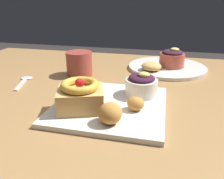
% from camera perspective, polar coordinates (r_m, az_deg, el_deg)
% --- Properties ---
extents(dining_table, '(1.28, 1.00, 0.73)m').
position_cam_1_polar(dining_table, '(0.67, -5.16, -8.71)').
color(dining_table, olive).
rests_on(dining_table, ground_plane).
extents(front_plate, '(0.27, 0.27, 0.01)m').
position_cam_1_polar(front_plate, '(0.55, -0.48, -4.04)').
color(front_plate, silver).
rests_on(front_plate, dining_table).
extents(cake_slice, '(0.12, 0.12, 0.07)m').
position_cam_1_polar(cake_slice, '(0.51, -8.09, -1.53)').
color(cake_slice, tan).
rests_on(cake_slice, front_plate).
extents(berry_ramekin, '(0.08, 0.08, 0.07)m').
position_cam_1_polar(berry_ramekin, '(0.59, 7.52, 1.20)').
color(berry_ramekin, silver).
rests_on(berry_ramekin, front_plate).
extents(fritter_front, '(0.04, 0.04, 0.03)m').
position_cam_1_polar(fritter_front, '(0.51, 6.06, -3.61)').
color(fritter_front, '#BC7F38').
rests_on(fritter_front, front_plate).
extents(fritter_middle, '(0.05, 0.05, 0.05)m').
position_cam_1_polar(fritter_middle, '(0.45, -0.48, -6.07)').
color(fritter_middle, '#BC7F38').
rests_on(fritter_middle, front_plate).
extents(back_plate, '(0.29, 0.29, 0.01)m').
position_cam_1_polar(back_plate, '(0.88, 13.84, 5.56)').
color(back_plate, silver).
rests_on(back_plate, dining_table).
extents(back_ramekin, '(0.09, 0.09, 0.07)m').
position_cam_1_polar(back_ramekin, '(0.86, 15.08, 7.74)').
color(back_ramekin, '#B24C3D').
rests_on(back_ramekin, back_plate).
extents(back_pastry, '(0.07, 0.07, 0.03)m').
position_cam_1_polar(back_pastry, '(0.80, 10.05, 5.88)').
color(back_pastry, tan).
rests_on(back_pastry, back_plate).
extents(spoon, '(0.06, 0.12, 0.00)m').
position_cam_1_polar(spoon, '(0.78, -21.58, 2.12)').
color(spoon, silver).
rests_on(spoon, dining_table).
extents(coffee_mug, '(0.09, 0.09, 0.08)m').
position_cam_1_polar(coffee_mug, '(0.78, -8.38, 6.57)').
color(coffee_mug, '#993D33').
rests_on(coffee_mug, dining_table).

